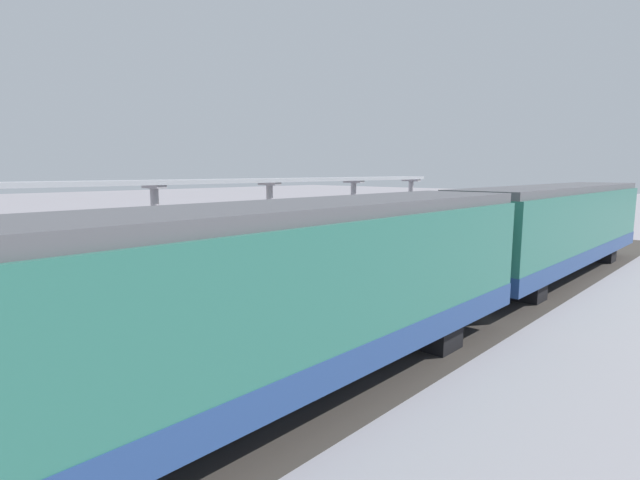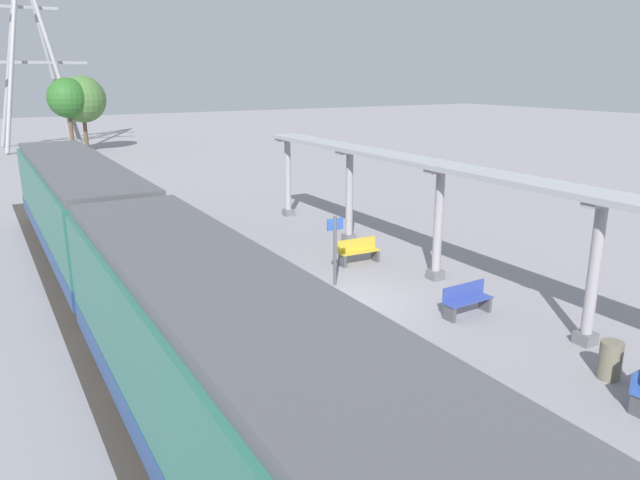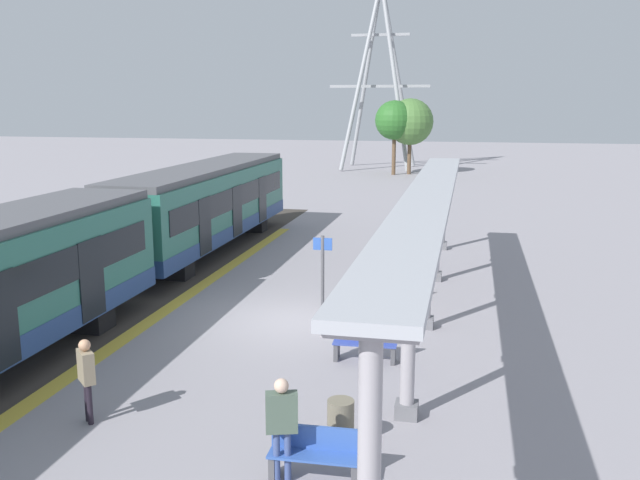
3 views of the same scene
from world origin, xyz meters
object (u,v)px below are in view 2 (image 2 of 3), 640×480
canopy_pillar_fourth (349,196)px  trash_bin (610,360)px  canopy_pillar_third (438,224)px  train_near_carriage (241,394)px  train_far_carriage (79,208)px  canopy_pillar_second (594,273)px  bench_mid_platform (358,251)px  bench_far_end (466,299)px  passenger_waiting_near_edge (443,396)px  platform_info_sign (335,244)px  canopy_pillar_fifth (288,177)px

canopy_pillar_fourth → trash_bin: 12.15m
canopy_pillar_fourth → canopy_pillar_third: bearing=-90.0°
train_near_carriage → trash_bin: train_near_carriage is taller
canopy_pillar_third → train_far_carriage: bearing=139.3°
train_near_carriage → canopy_pillar_second: (9.37, 0.99, -0.02)m
train_far_carriage → bench_mid_platform: (8.15, -5.43, -1.39)m
train_far_carriage → bench_far_end: size_ratio=9.24×
passenger_waiting_near_edge → train_near_carriage: bearing=171.7°
train_far_carriage → trash_bin: 17.17m
trash_bin → platform_info_sign: bearing=104.2°
canopy_pillar_fifth → platform_info_sign: size_ratio=1.62×
train_far_carriage → platform_info_sign: 9.37m
canopy_pillar_fourth → platform_info_sign: canopy_pillar_fourth is taller
train_far_carriage → canopy_pillar_second: canopy_pillar_second is taller
train_far_carriage → canopy_pillar_fifth: canopy_pillar_fifth is taller
train_far_carriage → canopy_pillar_fourth: bearing=-17.4°
train_far_carriage → trash_bin: size_ratio=16.46×
train_near_carriage → canopy_pillar_third: 11.41m
train_far_carriage → bench_far_end: 13.56m
canopy_pillar_third → platform_info_sign: 3.32m
train_far_carriage → bench_mid_platform: train_far_carriage is taller
platform_info_sign → canopy_pillar_third: bearing=-20.4°
trash_bin → passenger_waiting_near_edge: passenger_waiting_near_edge is taller
canopy_pillar_fifth → bench_mid_platform: bearing=-99.0°
platform_info_sign → bench_far_end: bearing=-64.3°
bench_mid_platform → trash_bin: 9.53m
train_far_carriage → canopy_pillar_third: 12.37m
train_far_carriage → passenger_waiting_near_edge: size_ratio=8.42×
train_near_carriage → passenger_waiting_near_edge: 3.60m
train_far_carriage → platform_info_sign: size_ratio=6.37×
bench_mid_platform → trash_bin: bearing=-89.0°
train_far_carriage → passenger_waiting_near_edge: train_far_carriage is taller
platform_info_sign → canopy_pillar_second: bearing=-65.2°
canopy_pillar_second → canopy_pillar_fifth: (0.00, 15.86, 0.00)m
bench_mid_platform → passenger_waiting_near_edge: passenger_waiting_near_edge is taller
canopy_pillar_third → canopy_pillar_second: bearing=-90.0°
canopy_pillar_third → platform_info_sign: (-3.08, 1.14, -0.48)m
canopy_pillar_fourth → canopy_pillar_fifth: 5.19m
bench_mid_platform → bench_far_end: 5.33m
canopy_pillar_second → canopy_pillar_third: bearing=90.0°
train_near_carriage → canopy_pillar_fifth: size_ratio=3.93×
canopy_pillar_fifth → trash_bin: (-1.05, -17.22, -1.38)m
train_near_carriage → passenger_waiting_near_edge: train_near_carriage is taller
bench_far_end → train_near_carriage: bearing=-154.8°
train_far_carriage → passenger_waiting_near_edge: 15.51m
canopy_pillar_second → bench_mid_platform: canopy_pillar_second is taller
train_near_carriage → canopy_pillar_second: bearing=6.1°
canopy_pillar_second → canopy_pillar_third: 5.52m
canopy_pillar_third → canopy_pillar_fifth: (0.00, 10.34, 0.00)m
canopy_pillar_fourth → trash_bin: size_ratio=4.19×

